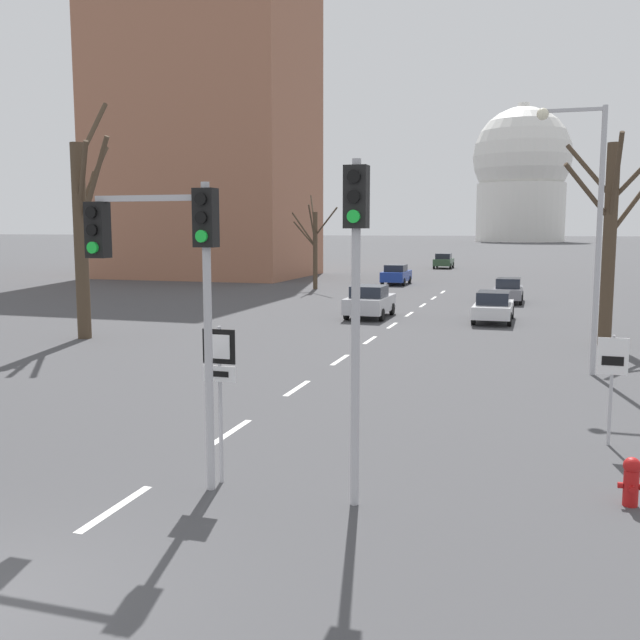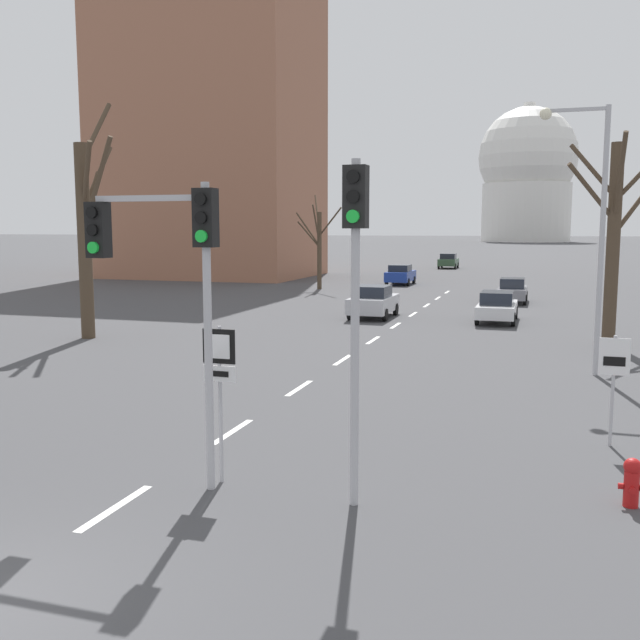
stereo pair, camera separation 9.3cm
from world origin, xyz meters
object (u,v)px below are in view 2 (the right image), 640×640
traffic_signal_near_right (355,269)px  sedan_far_left (497,306)px  route_sign_post (220,376)px  fire_hydrant (632,480)px  sedan_mid_centre (512,290)px  speed_limit_sign (614,372)px  street_lamp_right (590,212)px  sedan_near_right (400,274)px  traffic_signal_centre_tall (168,258)px  sedan_far_right (373,301)px  sedan_near_left (448,261)px

traffic_signal_near_right → sedan_far_left: 24.05m
route_sign_post → fire_hydrant: route_sign_post is taller
fire_hydrant → sedan_mid_centre: size_ratio=0.20×
speed_limit_sign → sedan_far_left: speed_limit_sign is taller
street_lamp_right → sedan_near_right: (-12.06, 32.60, -4.12)m
route_sign_post → fire_hydrant: bearing=8.2°
route_sign_post → sedan_far_left: route_sign_post is taller
sedan_near_right → traffic_signal_centre_tall: bearing=-83.9°
speed_limit_sign → street_lamp_right: (-0.18, 7.51, 3.37)m
street_lamp_right → traffic_signal_centre_tall: bearing=-120.9°
route_sign_post → street_lamp_right: bearing=61.0°
sedan_far_right → sedan_near_left: bearing=92.6°
traffic_signal_centre_tall → street_lamp_right: street_lamp_right is taller
street_lamp_right → sedan_far_left: 12.88m
fire_hydrant → speed_limit_sign: bearing=90.8°
fire_hydrant → sedan_mid_centre: 32.07m
speed_limit_sign → sedan_far_right: 21.40m
sedan_far_right → sedan_far_left: bearing=0.7°
traffic_signal_near_right → sedan_near_right: (-8.01, 44.72, -3.02)m
street_lamp_right → sedan_mid_centre: (-3.01, 21.05, -4.17)m
traffic_signal_near_right → fire_hydrant: (4.28, 1.26, -3.39)m
route_sign_post → sedan_mid_centre: size_ratio=0.70×
sedan_near_right → sedan_far_right: bearing=-82.6°
sedan_far_left → sedan_far_right: size_ratio=1.07×
speed_limit_sign → street_lamp_right: bearing=91.4°
route_sign_post → sedan_far_right: size_ratio=0.69×
traffic_signal_near_right → sedan_near_left: size_ratio=1.40×
street_lamp_right → traffic_signal_near_right: bearing=-108.5°
sedan_near_left → sedan_mid_centre: size_ratio=0.99×
sedan_near_left → fire_hydrant: bearing=-80.2°
street_lamp_right → sedan_near_right: street_lamp_right is taller
fire_hydrant → sedan_near_left: size_ratio=0.20×
sedan_mid_centre → sedan_near_right: bearing=128.1°
traffic_signal_near_right → sedan_near_left: bearing=96.1°
speed_limit_sign → sedan_far_right: (-9.51, 19.16, -0.74)m
street_lamp_right → sedan_near_left: bearing=101.4°
street_lamp_right → sedan_near_left: street_lamp_right is taller
street_lamp_right → sedan_mid_centre: street_lamp_right is taller
fire_hydrant → sedan_near_right: sedan_near_right is taller
traffic_signal_centre_tall → sedan_mid_centre: 33.67m
sedan_near_right → route_sign_post: bearing=-82.9°
sedan_near_left → sedan_far_left: (8.09, -44.90, -0.08)m
traffic_signal_centre_tall → sedan_mid_centre: bearing=82.7°
speed_limit_sign → sedan_far_left: size_ratio=0.53×
sedan_mid_centre → sedan_far_right: bearing=-123.9°
traffic_signal_near_right → street_lamp_right: size_ratio=0.69×
fire_hydrant → sedan_near_right: (-12.29, 43.47, 0.37)m
traffic_signal_centre_tall → route_sign_post: (0.74, 0.36, -2.05)m
traffic_signal_centre_tall → sedan_near_right: 45.16m
fire_hydrant → sedan_near_left: bearing=99.8°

